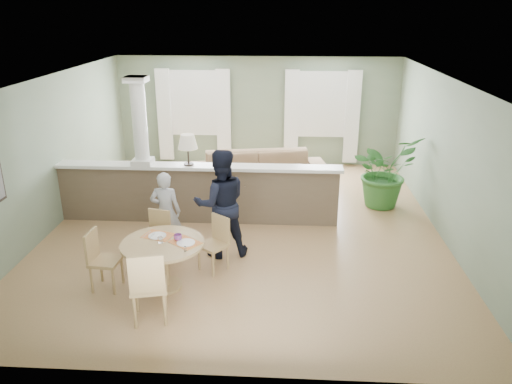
# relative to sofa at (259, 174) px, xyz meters

# --- Properties ---
(ground) EXTENTS (8.00, 8.00, 0.00)m
(ground) POSITION_rel_sofa_xyz_m (-0.16, -1.79, -0.43)
(ground) COLOR tan
(ground) RESTS_ON ground
(room_shell) EXTENTS (7.02, 8.02, 2.71)m
(room_shell) POSITION_rel_sofa_xyz_m (-0.19, -1.16, 1.38)
(room_shell) COLOR gray
(room_shell) RESTS_ON ground
(pony_wall) EXTENTS (5.32, 0.38, 2.70)m
(pony_wall) POSITION_rel_sofa_xyz_m (-1.14, -1.59, 0.27)
(pony_wall) COLOR brown
(pony_wall) RESTS_ON ground
(sofa) EXTENTS (3.12, 1.65, 0.86)m
(sofa) POSITION_rel_sofa_xyz_m (0.00, 0.00, 0.00)
(sofa) COLOR #88614A
(sofa) RESTS_ON ground
(houseplant) EXTENTS (1.73, 1.69, 1.45)m
(houseplant) POSITION_rel_sofa_xyz_m (2.54, -0.56, 0.30)
(houseplant) COLOR #2E6829
(houseplant) RESTS_ON ground
(dining_table) EXTENTS (1.18, 1.18, 0.81)m
(dining_table) POSITION_rel_sofa_xyz_m (-1.15, -3.97, 0.14)
(dining_table) COLOR tan
(dining_table) RESTS_ON ground
(chair_far_boy) EXTENTS (0.46, 0.46, 0.85)m
(chair_far_boy) POSITION_rel_sofa_xyz_m (-1.43, -3.22, 0.04)
(chair_far_boy) COLOR tan
(chair_far_boy) RESTS_ON ground
(chair_far_man) EXTENTS (0.54, 0.54, 0.85)m
(chair_far_man) POSITION_rel_sofa_xyz_m (-0.48, -3.38, 0.04)
(chair_far_man) COLOR tan
(chair_far_man) RESTS_ON ground
(chair_near) EXTENTS (0.55, 0.55, 1.02)m
(chair_near) POSITION_rel_sofa_xyz_m (-1.14, -4.85, 0.13)
(chair_near) COLOR tan
(chair_near) RESTS_ON ground
(chair_side) EXTENTS (0.43, 0.43, 0.89)m
(chair_side) POSITION_rel_sofa_xyz_m (-2.04, -4.05, 0.06)
(chair_side) COLOR tan
(chair_side) RESTS_ON ground
(child_person) EXTENTS (0.50, 0.33, 1.36)m
(child_person) POSITION_rel_sofa_xyz_m (-1.38, -2.78, 0.25)
(child_person) COLOR #9A9B9F
(child_person) RESTS_ON ground
(man_person) EXTENTS (1.01, 0.88, 1.78)m
(man_person) POSITION_rel_sofa_xyz_m (-0.46, -2.91, 0.46)
(man_person) COLOR black
(man_person) RESTS_ON ground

